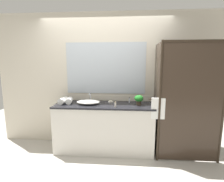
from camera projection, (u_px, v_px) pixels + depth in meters
name	position (u px, v px, depth m)	size (l,w,h in m)	color
ground_plane	(104.00, 150.00, 3.27)	(8.00, 8.00, 0.00)	#B7B2A8
wall_back_with_mirror	(106.00, 80.00, 3.39)	(4.40, 0.06, 2.60)	beige
vanity_cabinet	(104.00, 127.00, 3.20)	(1.80, 0.58, 0.90)	silver
shower_enclosure	(179.00, 101.00, 2.82)	(1.20, 0.59, 2.00)	#2D2319
sink_basin	(88.00, 102.00, 3.13)	(0.43, 0.30, 0.08)	white
faucet	(90.00, 99.00, 3.31)	(0.17, 0.14, 0.18)	silver
potted_plant	(139.00, 99.00, 3.05)	(0.16, 0.16, 0.18)	#473828
soap_dish	(111.00, 101.00, 3.28)	(0.10, 0.07, 0.04)	silver
amenity_bottle_lotion	(129.00, 100.00, 3.26)	(0.03, 0.03, 0.10)	silver
amenity_bottle_body_wash	(115.00, 105.00, 2.92)	(0.03, 0.03, 0.09)	silver
rolled_towel_near_edge	(63.00, 101.00, 3.16)	(0.12, 0.12, 0.22)	white
rolled_towel_middle	(69.00, 101.00, 3.17)	(0.11, 0.11, 0.20)	white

